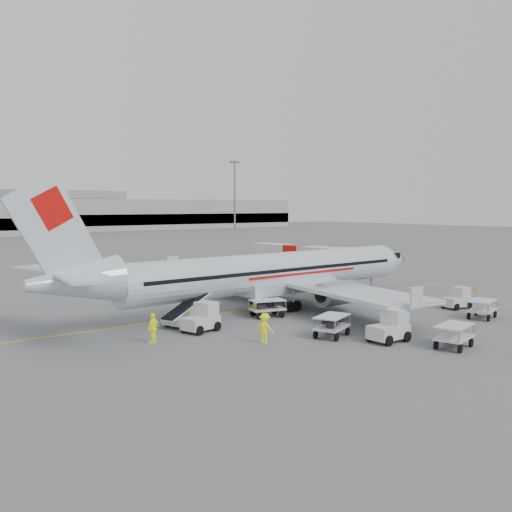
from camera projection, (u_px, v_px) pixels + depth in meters
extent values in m
plane|color=#56595B|center=(272.00, 306.00, 44.21)|extent=(360.00, 360.00, 0.00)
cube|color=yellow|center=(272.00, 306.00, 44.21)|extent=(44.00, 0.20, 0.01)
cube|color=yellow|center=(467.00, 302.00, 46.35)|extent=(0.20, 20.00, 0.01)
cone|color=orange|center=(476.00, 287.00, 52.74)|extent=(0.37, 0.37, 0.60)
cone|color=orange|center=(125.00, 280.00, 58.16)|extent=(0.33, 0.33, 0.54)
imported|color=#E5F40E|center=(255.00, 302.00, 41.29)|extent=(0.72, 0.58, 1.70)
imported|color=#E5F40E|center=(193.00, 310.00, 38.11)|extent=(1.03, 1.06, 1.72)
imported|color=#E5F40E|center=(265.00, 328.00, 32.21)|extent=(1.04, 1.29, 1.75)
imported|color=#E5F40E|center=(153.00, 328.00, 32.33)|extent=(1.09, 0.85, 1.73)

